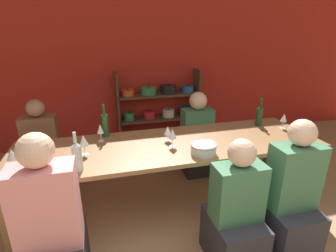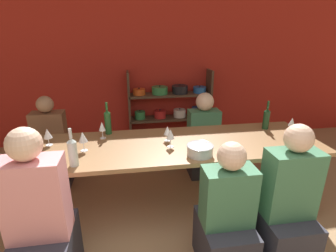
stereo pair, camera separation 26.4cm
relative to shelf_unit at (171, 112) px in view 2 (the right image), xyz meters
name	(u,v)px [view 2 (the right image)]	position (x,y,z in m)	size (l,w,h in m)	color
wall_back_red	(149,62)	(-0.33, 0.20, 0.81)	(8.80, 0.06, 2.70)	red
shelf_unit	(171,112)	(0.00, 0.00, 0.00)	(1.38, 0.30, 1.23)	#4C3828
dining_table	(170,151)	(-0.31, -1.83, 0.16)	(3.03, 0.89, 0.78)	olive
mixing_bowl	(200,150)	(-0.08, -2.11, 0.29)	(0.24, 0.24, 0.10)	#B7BABC
wine_bottle_green	(266,118)	(0.83, -1.58, 0.37)	(0.07, 0.07, 0.32)	#19381E
wine_bottle_dark	(73,151)	(-1.17, -2.14, 0.37)	(0.08, 0.08, 0.33)	#B2C6C1
wine_bottle_amber	(108,121)	(-0.93, -1.46, 0.38)	(0.07, 0.07, 0.35)	#1E4C23
wine_glass_empty_a	(167,131)	(-0.32, -1.75, 0.35)	(0.07, 0.07, 0.16)	white
wine_glass_white_a	(14,148)	(-1.67, -1.98, 0.37)	(0.08, 0.08, 0.17)	white
wine_glass_white_b	(170,135)	(-0.32, -1.90, 0.37)	(0.08, 0.08, 0.18)	white
wine_glass_red_a	(292,122)	(1.04, -1.75, 0.36)	(0.07, 0.07, 0.17)	white
wine_glass_empty_b	(47,134)	(-1.49, -1.68, 0.36)	(0.08, 0.08, 0.17)	white
wine_glass_red_b	(102,127)	(-0.98, -1.58, 0.37)	(0.07, 0.07, 0.18)	white
wine_glass_red_c	(83,137)	(-1.13, -1.86, 0.38)	(0.08, 0.08, 0.19)	white
person_near_a	(225,225)	(0.00, -2.62, -0.13)	(0.39, 0.48, 1.11)	#2D2D38
person_far_a	(203,144)	(0.26, -1.08, -0.13)	(0.40, 0.50, 1.10)	#2D2D38
person_near_b	(43,235)	(-1.35, -2.58, -0.06)	(0.40, 0.51, 1.28)	#2D2D38
person_far_b	(53,153)	(-1.65, -1.09, -0.12)	(0.38, 0.47, 1.13)	#2D2D38
person_near_c	(284,215)	(0.48, -2.63, -0.09)	(0.39, 0.49, 1.22)	#2D2D38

